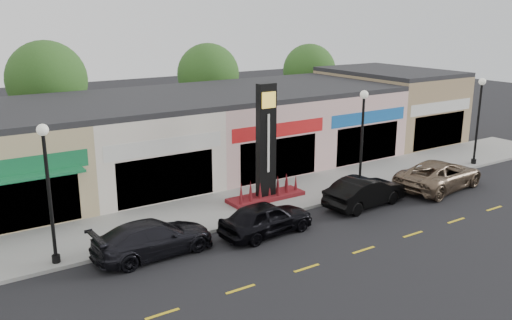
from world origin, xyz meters
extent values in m
plane|color=black|center=(0.00, 0.00, 0.00)|extent=(120.00, 120.00, 0.00)
cube|color=gray|center=(0.00, 4.35, 0.07)|extent=(52.00, 4.30, 0.15)
cube|color=gray|center=(0.00, 2.10, 0.07)|extent=(52.00, 0.20, 0.15)
cube|color=black|center=(-8.50, 6.55, 1.40)|extent=(5.25, 0.10, 2.40)
cube|color=#186F3F|center=(-8.50, 6.55, 3.10)|extent=(6.30, 0.12, 0.80)
cube|color=#186F3F|center=(-8.50, 6.10, 2.70)|extent=(5.60, 0.90, 0.12)
cube|color=white|center=(-1.50, 11.50, 2.25)|extent=(7.00, 10.00, 4.50)
cube|color=#262628|center=(-1.50, 11.50, 4.65)|extent=(7.00, 10.00, 0.30)
cube|color=black|center=(-1.50, 6.55, 1.40)|extent=(5.25, 0.10, 2.40)
cube|color=silver|center=(-1.50, 6.55, 3.10)|extent=(6.30, 0.12, 0.80)
cube|color=#C69997|center=(5.50, 11.50, 2.25)|extent=(7.00, 10.00, 4.50)
cube|color=#262628|center=(5.50, 11.50, 4.65)|extent=(7.00, 10.00, 0.30)
cube|color=black|center=(5.50, 6.55, 1.40)|extent=(5.25, 0.10, 2.40)
cube|color=red|center=(5.50, 6.55, 3.10)|extent=(6.30, 0.12, 0.80)
cube|color=#C69997|center=(12.50, 11.50, 2.25)|extent=(7.00, 10.00, 4.50)
cube|color=#262628|center=(12.50, 11.50, 4.65)|extent=(7.00, 10.00, 0.30)
cube|color=black|center=(12.50, 6.55, 1.40)|extent=(5.25, 0.10, 2.40)
cube|color=#1960B1|center=(12.50, 6.55, 3.10)|extent=(6.30, 0.12, 0.80)
cube|color=#957E57|center=(19.50, 11.50, 2.50)|extent=(7.00, 10.00, 5.00)
cube|color=#262628|center=(19.50, 11.50, 5.15)|extent=(7.00, 10.00, 0.30)
cube|color=black|center=(19.50, 6.55, 1.40)|extent=(5.25, 0.10, 2.40)
cube|color=silver|center=(19.50, 6.55, 3.10)|extent=(6.30, 0.12, 0.80)
cylinder|color=#382619|center=(-4.00, 19.50, 1.57)|extent=(0.36, 0.36, 3.15)
sphere|color=#265019|center=(-4.00, 19.50, 5.23)|extent=(5.20, 5.20, 5.20)
cylinder|color=#382619|center=(8.00, 19.50, 1.49)|extent=(0.36, 0.36, 2.97)
sphere|color=#265019|center=(8.00, 19.50, 4.89)|extent=(4.80, 4.80, 4.80)
cylinder|color=#382619|center=(18.00, 19.50, 1.40)|extent=(0.36, 0.36, 2.80)
sphere|color=#265019|center=(18.00, 19.50, 4.64)|extent=(4.60, 4.60, 4.60)
cylinder|color=black|center=(-8.00, 2.50, 0.30)|extent=(0.32, 0.32, 0.30)
cylinder|color=black|center=(-8.00, 2.50, 2.80)|extent=(0.14, 0.14, 5.00)
sphere|color=silver|center=(-8.00, 2.50, 5.40)|extent=(0.44, 0.44, 0.44)
cylinder|color=black|center=(8.00, 2.50, 0.30)|extent=(0.32, 0.32, 0.30)
cylinder|color=black|center=(8.00, 2.50, 2.80)|extent=(0.14, 0.14, 5.00)
sphere|color=silver|center=(8.00, 2.50, 5.40)|extent=(0.44, 0.44, 0.44)
cylinder|color=black|center=(18.00, 2.50, 0.30)|extent=(0.32, 0.32, 0.30)
cylinder|color=black|center=(18.00, 2.50, 2.80)|extent=(0.14, 0.14, 5.00)
sphere|color=silver|center=(18.00, 2.50, 5.40)|extent=(0.44, 0.44, 0.44)
cube|color=maroon|center=(3.00, 4.20, 0.25)|extent=(4.20, 1.30, 0.20)
cube|color=black|center=(3.00, 4.20, 3.15)|extent=(1.00, 0.40, 6.00)
cube|color=yellow|center=(3.00, 3.98, 5.35)|extent=(0.80, 0.05, 0.80)
cube|color=silver|center=(3.00, 3.98, 3.15)|extent=(0.12, 0.04, 3.00)
imported|color=black|center=(-4.43, 1.36, 0.73)|extent=(2.26, 5.09, 1.45)
imported|color=black|center=(0.57, 0.61, 0.75)|extent=(2.09, 4.52, 1.50)
imported|color=black|center=(6.79, 0.86, 0.76)|extent=(2.05, 4.77, 1.53)
imported|color=#7A634D|center=(12.29, 0.67, 0.80)|extent=(3.41, 6.07, 1.60)
camera|label=1|loc=(-12.07, -17.82, 9.50)|focal=38.00mm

